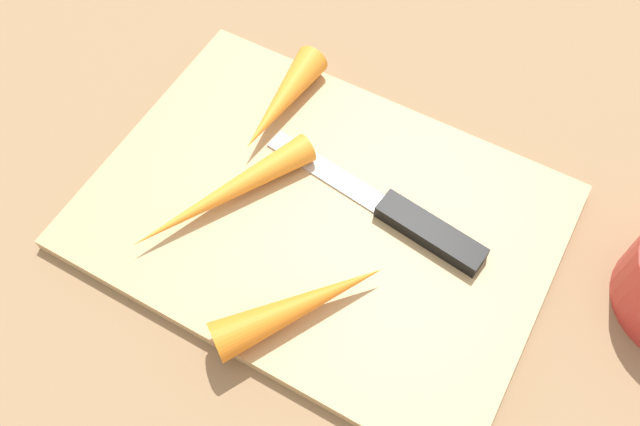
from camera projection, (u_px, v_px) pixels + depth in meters
ground_plane at (320, 221)px, 0.54m from camera, size 1.40×1.40×0.00m
cutting_board at (320, 217)px, 0.54m from camera, size 0.36×0.26×0.01m
knife at (416, 224)px, 0.52m from camera, size 0.20×0.05×0.01m
carrot_longest at (224, 194)px, 0.53m from camera, size 0.09×0.15×0.02m
carrot_medium at (301, 305)px, 0.48m from camera, size 0.10×0.12×0.03m
carrot_shortest at (281, 101)px, 0.57m from camera, size 0.03×0.11×0.03m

